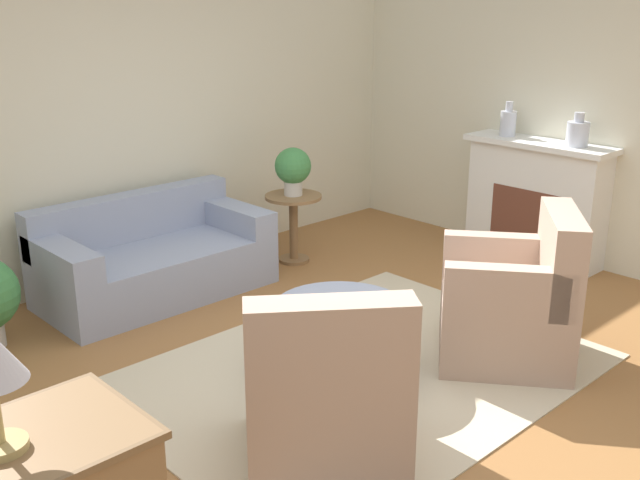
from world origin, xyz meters
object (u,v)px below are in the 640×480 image
object	(u,v)px
ottoman_table	(340,330)
vase_mantel_near	(508,122)
vase_mantel_far	(578,133)
potted_plant_on_side_table	(293,168)
side_table	(293,217)
armchair_left	(324,399)
couch	(153,260)
armchair_right	(515,305)

from	to	relation	value
ottoman_table	vase_mantel_near	distance (m)	3.08
vase_mantel_near	vase_mantel_far	size ratio (longest dim) A/B	1.08
vase_mantel_far	potted_plant_on_side_table	distance (m)	2.48
ottoman_table	side_table	xyz separation A→B (m)	(1.20, 1.80, 0.14)
ottoman_table	vase_mantel_far	bearing A→B (deg)	-0.40
armchair_left	vase_mantel_near	distance (m)	3.98
couch	side_table	distance (m)	1.38
ottoman_table	potted_plant_on_side_table	size ratio (longest dim) A/B	2.01
side_table	potted_plant_on_side_table	size ratio (longest dim) A/B	1.46
armchair_right	vase_mantel_far	distance (m)	2.17
armchair_left	side_table	bearing A→B (deg)	51.18
couch	potted_plant_on_side_table	distance (m)	1.49
armchair_left	vase_mantel_near	size ratio (longest dim) A/B	3.66
vase_mantel_far	couch	bearing A→B (deg)	145.97
potted_plant_on_side_table	couch	bearing A→B (deg)	171.25
potted_plant_on_side_table	vase_mantel_near	bearing A→B (deg)	-34.40
ottoman_table	side_table	size ratio (longest dim) A/B	1.38
couch	armchair_right	distance (m)	2.92
couch	vase_mantel_near	size ratio (longest dim) A/B	5.82
couch	potted_plant_on_side_table	world-z (taller)	potted_plant_on_side_table
vase_mantel_far	side_table	bearing A→B (deg)	132.17
armchair_left	ottoman_table	size ratio (longest dim) A/B	1.32
vase_mantel_far	armchair_right	bearing A→B (deg)	-160.73
ottoman_table	vase_mantel_far	xyz separation A→B (m)	(2.85, -0.02, 0.94)
ottoman_table	vase_mantel_far	world-z (taller)	vase_mantel_far
couch	vase_mantel_near	distance (m)	3.43
couch	ottoman_table	size ratio (longest dim) A/B	2.10
side_table	armchair_left	bearing A→B (deg)	-128.82
vase_mantel_far	potted_plant_on_side_table	world-z (taller)	vase_mantel_far
armchair_left	vase_mantel_near	world-z (taller)	vase_mantel_near
ottoman_table	side_table	distance (m)	2.17
armchair_right	vase_mantel_far	world-z (taller)	vase_mantel_far
vase_mantel_near	armchair_right	bearing A→B (deg)	-144.37
armchair_left	armchair_right	bearing A→B (deg)	0.00
armchair_right	ottoman_table	xyz separation A→B (m)	(-0.96, 0.68, -0.10)
vase_mantel_near	potted_plant_on_side_table	xyz separation A→B (m)	(-1.65, 1.13, -0.36)
vase_mantel_far	potted_plant_on_side_table	bearing A→B (deg)	132.17
armchair_left	potted_plant_on_side_table	world-z (taller)	potted_plant_on_side_table
armchair_left	side_table	xyz separation A→B (m)	(2.00, 2.48, 0.04)
armchair_left	potted_plant_on_side_table	size ratio (longest dim) A/B	2.66
side_table	ottoman_table	bearing A→B (deg)	-123.65
vase_mantel_near	side_table	bearing A→B (deg)	145.60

